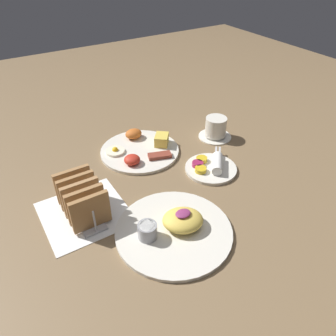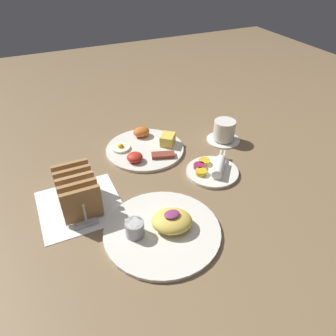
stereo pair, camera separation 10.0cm
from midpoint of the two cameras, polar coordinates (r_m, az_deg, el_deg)
The scene contains 7 objects.
ground_plane at distance 0.96m, azimuth 0.66°, elevation -3.96°, with size 3.00×3.00×0.00m, color brown.
napkin_flat at distance 0.93m, azimuth -12.10°, elevation -6.52°, with size 0.22×0.22×0.00m.
plate_breakfast at distance 1.13m, azimuth -1.44°, elevation 3.56°, with size 0.27×0.27×0.05m.
plate_condiments at distance 1.04m, azimuth 10.42°, elevation -0.39°, with size 0.17×0.16×0.04m.
plate_foreground at distance 0.83m, azimuth 2.57°, elevation -10.55°, with size 0.30×0.30×0.06m.
toast_rack at distance 0.90m, azimuth -12.50°, elevation -4.16°, with size 0.10×0.18×0.10m.
coffee_cup at distance 1.20m, azimuth 12.13°, elevation 6.14°, with size 0.12×0.12×0.08m.
Camera 2 is at (-0.27, -0.69, 0.62)m, focal length 35.00 mm.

